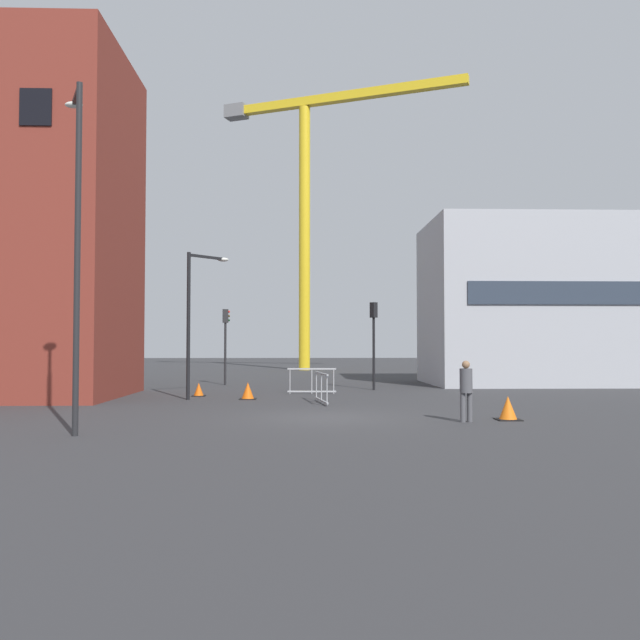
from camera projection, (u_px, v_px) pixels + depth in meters
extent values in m
plane|color=#333335|center=(325.00, 418.00, 18.89)|extent=(160.00, 160.00, 0.00)
cube|color=black|center=(36.00, 107.00, 22.81)|extent=(1.10, 0.06, 1.30)
cube|color=#A8AAB2|center=(559.00, 303.00, 34.89)|extent=(13.75, 7.27, 8.48)
cube|color=#2D3847|center=(589.00, 293.00, 31.22)|extent=(11.55, 0.08, 1.10)
cylinder|color=yellow|center=(305.00, 238.00, 53.55)|extent=(0.90, 0.90, 21.39)
cube|color=yellow|center=(344.00, 97.00, 52.73)|extent=(18.30, 8.19, 0.70)
cube|color=slate|center=(236.00, 112.00, 56.18)|extent=(2.12, 1.80, 1.10)
cylinder|color=#232326|center=(77.00, 257.00, 15.28)|extent=(0.14, 0.14, 8.20)
cube|color=#232326|center=(77.00, 96.00, 15.98)|extent=(0.61, 1.18, 0.10)
ellipsoid|color=silver|center=(74.00, 105.00, 16.54)|extent=(0.44, 0.24, 0.16)
cylinder|color=black|center=(188.00, 326.00, 25.03)|extent=(0.14, 0.14, 5.58)
cube|color=black|center=(206.00, 257.00, 25.75)|extent=(1.22, 1.29, 0.10)
ellipsoid|color=silver|center=(223.00, 260.00, 26.38)|extent=(0.44, 0.24, 0.16)
cylinder|color=black|center=(374.00, 354.00, 30.31)|extent=(0.12, 0.12, 3.31)
cube|color=black|center=(374.00, 310.00, 30.38)|extent=(0.36, 0.37, 0.70)
sphere|color=#390605|center=(371.00, 305.00, 30.53)|extent=(0.11, 0.11, 0.11)
sphere|color=#3C2905|center=(371.00, 310.00, 30.52)|extent=(0.11, 0.11, 0.11)
sphere|color=green|center=(371.00, 315.00, 30.51)|extent=(0.11, 0.11, 0.11)
cylinder|color=#232326|center=(225.00, 354.00, 33.85)|extent=(0.12, 0.12, 3.18)
cube|color=#232326|center=(225.00, 316.00, 33.92)|extent=(0.32, 0.29, 0.70)
sphere|color=red|center=(229.00, 312.00, 33.96)|extent=(0.11, 0.11, 0.11)
sphere|color=#3C2905|center=(229.00, 316.00, 33.95)|extent=(0.11, 0.11, 0.11)
sphere|color=#07330F|center=(229.00, 320.00, 33.95)|extent=(0.11, 0.11, 0.11)
cylinder|color=#4C4C51|center=(470.00, 407.00, 17.82)|extent=(0.14, 0.14, 0.79)
cylinder|color=#4C4C51|center=(463.00, 408.00, 17.78)|extent=(0.14, 0.14, 0.79)
cylinder|color=#4C4C51|center=(466.00, 381.00, 17.83)|extent=(0.34, 0.34, 0.65)
sphere|color=#8C6647|center=(466.00, 365.00, 17.84)|extent=(0.21, 0.21, 0.21)
cube|color=#B2B5BA|center=(312.00, 369.00, 27.91)|extent=(2.05, 0.16, 0.06)
cube|color=#B2B5BA|center=(312.00, 391.00, 27.88)|extent=(2.05, 0.16, 0.06)
cylinder|color=#B2B5BA|center=(290.00, 381.00, 27.91)|extent=(0.04, 0.04, 1.05)
cylinder|color=#B2B5BA|center=(312.00, 381.00, 27.89)|extent=(0.04, 0.04, 1.05)
cylinder|color=#B2B5BA|center=(334.00, 381.00, 27.88)|extent=(0.04, 0.04, 1.05)
cube|color=#9EA0A5|center=(321.00, 374.00, 23.50)|extent=(0.39, 2.55, 0.06)
cube|color=#9EA0A5|center=(321.00, 400.00, 23.47)|extent=(0.39, 2.55, 0.06)
cylinder|color=#9EA0A5|center=(327.00, 391.00, 22.35)|extent=(0.04, 0.04, 1.05)
cylinder|color=#9EA0A5|center=(321.00, 388.00, 23.49)|extent=(0.04, 0.04, 1.05)
cylinder|color=#9EA0A5|center=(316.00, 386.00, 24.63)|extent=(0.04, 0.04, 1.05)
cube|color=black|center=(199.00, 396.00, 26.59)|extent=(0.53, 0.53, 0.03)
cone|color=#E55B0F|center=(199.00, 390.00, 26.60)|extent=(0.41, 0.41, 0.54)
cube|color=black|center=(248.00, 399.00, 25.12)|extent=(0.64, 0.64, 0.03)
cone|color=#E55B0F|center=(248.00, 391.00, 25.13)|extent=(0.49, 0.49, 0.65)
cube|color=black|center=(508.00, 420.00, 18.28)|extent=(0.65, 0.65, 0.03)
cone|color=orange|center=(508.00, 408.00, 18.29)|extent=(0.50, 0.50, 0.66)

